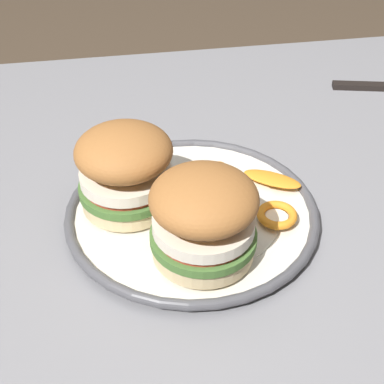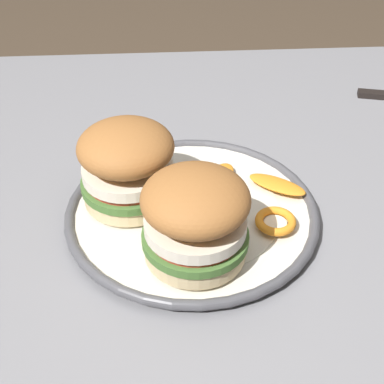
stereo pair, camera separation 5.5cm
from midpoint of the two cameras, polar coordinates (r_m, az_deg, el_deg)
name	(u,v)px [view 2 (the right image)]	position (r m, az deg, el deg)	size (l,w,h in m)	color
dining_table	(197,246)	(0.76, 2.64, -5.81)	(1.45, 0.86, 0.77)	gray
dinner_plate	(192,212)	(0.65, 2.41, -2.20)	(0.30, 0.30, 0.02)	silver
sandwich_half_left	(195,217)	(0.55, 3.19, -2.74)	(0.16, 0.16, 0.10)	beige
sandwich_half_right	(127,164)	(0.63, -4.41, 2.92)	(0.16, 0.16, 0.10)	beige
orange_peel_curled	(276,221)	(0.63, 11.29, -3.14)	(0.06, 0.06, 0.01)	orange
orange_peel_strip_long	(219,174)	(0.69, 5.12, 1.86)	(0.06, 0.07, 0.01)	orange
orange_peel_strip_short	(277,184)	(0.68, 11.25, 0.71)	(0.08, 0.07, 0.01)	orange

